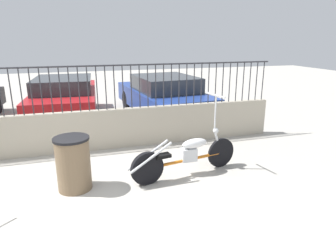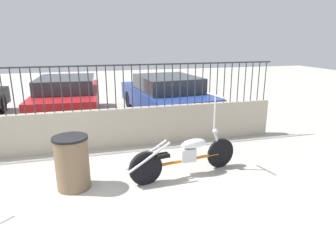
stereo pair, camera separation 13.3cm
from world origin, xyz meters
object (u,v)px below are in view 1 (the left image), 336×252
(car_blue, at_px, (163,95))
(trash_bin, at_px, (73,164))
(motorcycle_orange, at_px, (183,156))
(car_red, at_px, (65,98))

(car_blue, bearing_deg, trash_bin, 141.77)
(motorcycle_orange, bearing_deg, car_red, 102.69)
(motorcycle_orange, bearing_deg, trash_bin, 167.26)
(trash_bin, bearing_deg, motorcycle_orange, -1.61)
(trash_bin, height_order, car_blue, car_blue)
(car_red, bearing_deg, car_blue, -93.21)
(motorcycle_orange, xyz_separation_m, car_blue, (0.91, 4.50, 0.27))
(trash_bin, relative_size, car_blue, 0.20)
(car_blue, bearing_deg, car_red, 77.55)
(motorcycle_orange, relative_size, car_red, 0.51)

